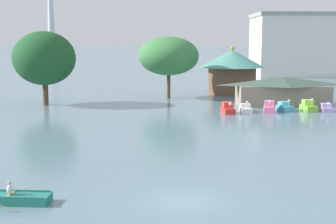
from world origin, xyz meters
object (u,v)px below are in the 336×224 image
at_px(pedal_boat_pink, 269,108).
at_px(shoreline_tree_tall_left, 44,58).
at_px(rowboat_with_rower, 15,198).
at_px(pedal_boat_white, 246,109).
at_px(pedal_boat_cyan, 285,107).
at_px(pedal_boat_lime, 308,107).
at_px(pedal_boat_lavender, 327,108).
at_px(boathouse, 283,90).
at_px(shoreline_tree_mid, 169,56).
at_px(green_roof_pavilion, 232,69).
at_px(background_building_block, 317,45).
at_px(pedal_boat_red, 228,109).

xyz_separation_m(pedal_boat_pink, shoreline_tree_tall_left, (-31.56, 7.67, 6.33)).
xyz_separation_m(rowboat_with_rower, pedal_boat_white, (20.14, 35.17, 0.17)).
height_order(pedal_boat_cyan, pedal_boat_lime, pedal_boat_lime).
distance_m(rowboat_with_rower, pedal_boat_lavender, 47.20).
xyz_separation_m(rowboat_with_rower, pedal_boat_lavender, (31.16, 35.45, 0.17)).
height_order(rowboat_with_rower, shoreline_tree_tall_left, shoreline_tree_tall_left).
distance_m(boathouse, shoreline_tree_mid, 19.55).
height_order(boathouse, green_roof_pavilion, green_roof_pavilion).
height_order(pedal_boat_cyan, pedal_boat_lavender, pedal_boat_cyan).
bearing_deg(background_building_block, pedal_boat_lime, -109.34).
distance_m(pedal_boat_pink, background_building_block, 73.18).
height_order(green_roof_pavilion, background_building_block, background_building_block).
relative_size(green_roof_pavilion, background_building_block, 0.34).
relative_size(pedal_boat_pink, pedal_boat_lavender, 1.32).
height_order(pedal_boat_white, shoreline_tree_tall_left, shoreline_tree_tall_left).
distance_m(rowboat_with_rower, pedal_boat_pink, 42.24).
bearing_deg(pedal_boat_pink, shoreline_tree_tall_left, -93.12).
height_order(pedal_boat_red, pedal_boat_pink, pedal_boat_pink).
bearing_deg(shoreline_tree_tall_left, pedal_boat_pink, -13.65).
bearing_deg(pedal_boat_cyan, rowboat_with_rower, -54.56).
distance_m(pedal_boat_lavender, shoreline_tree_tall_left, 40.60).
bearing_deg(pedal_boat_cyan, shoreline_tree_tall_left, -120.46).
height_order(rowboat_with_rower, shoreline_tree_mid, shoreline_tree_mid).
xyz_separation_m(pedal_boat_red, shoreline_tree_mid, (-7.43, 16.55, 6.43)).
relative_size(pedal_boat_white, pedal_boat_lime, 0.93).
relative_size(rowboat_with_rower, green_roof_pavilion, 0.35).
xyz_separation_m(pedal_boat_red, pedal_boat_cyan, (7.99, 1.51, -0.04)).
bearing_deg(pedal_boat_lavender, pedal_boat_cyan, -91.42).
bearing_deg(pedal_boat_white, shoreline_tree_mid, -147.50).
bearing_deg(pedal_boat_red, pedal_boat_lavender, 88.57).
bearing_deg(pedal_boat_lavender, background_building_block, 168.01).
bearing_deg(pedal_boat_white, green_roof_pavilion, 176.38).
relative_size(pedal_boat_pink, pedal_boat_cyan, 1.18).
relative_size(rowboat_with_rower, pedal_boat_pink, 1.33).
bearing_deg(pedal_boat_lavender, pedal_boat_white, -83.13).
distance_m(pedal_boat_pink, pedal_boat_cyan, 2.48).
bearing_deg(pedal_boat_white, pedal_boat_cyan, 100.38).
xyz_separation_m(green_roof_pavilion, shoreline_tree_mid, (-11.60, -6.56, 2.48)).
bearing_deg(pedal_boat_cyan, background_building_block, 139.02).
bearing_deg(pedal_boat_lime, pedal_boat_white, -90.43).
bearing_deg(pedal_boat_white, background_building_block, 155.18).
bearing_deg(pedal_boat_lime, pedal_boat_pink, -87.36).
height_order(pedal_boat_red, pedal_boat_lavender, pedal_boat_red).
height_order(pedal_boat_lime, background_building_block, background_building_block).
height_order(pedal_boat_lavender, background_building_block, background_building_block).
relative_size(rowboat_with_rower, background_building_block, 0.12).
bearing_deg(shoreline_tree_mid, pedal_boat_lime, -38.87).
height_order(pedal_boat_red, shoreline_tree_mid, shoreline_tree_mid).
bearing_deg(shoreline_tree_tall_left, pedal_boat_cyan, -11.29).
relative_size(pedal_boat_cyan, shoreline_tree_mid, 0.26).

